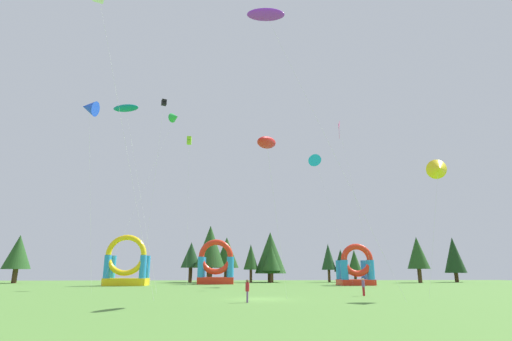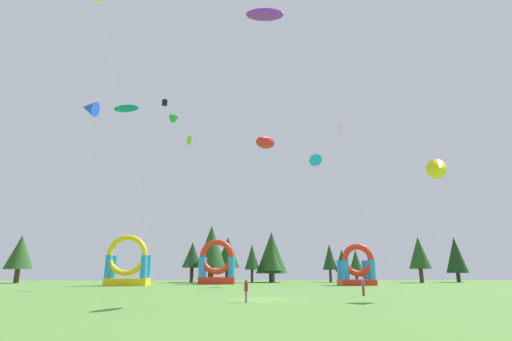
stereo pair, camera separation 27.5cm
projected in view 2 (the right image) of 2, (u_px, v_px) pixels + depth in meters
The scene contains 28 objects.
ground_plane at pixel (261, 299), 31.06m from camera, with size 120.00×120.00×0.00m, color #548438.
kite_yellow_delta at pixel (438, 169), 33.61m from camera, with size 2.84×2.28×11.71m.
kite_purple_parafoil at pixel (265, 15), 33.74m from camera, with size 11.80×1.36×24.22m.
kite_black_box at pixel (164, 104), 57.19m from camera, with size 3.32×6.85×26.42m.
kite_green_delta at pixel (176, 118), 64.06m from camera, with size 7.77×9.46×27.32m.
kite_cyan_delta at pixel (317, 162), 64.07m from camera, with size 5.85×3.54×20.57m.
kite_pink_diamond at pixel (339, 127), 58.24m from camera, with size 5.01×2.86×23.77m.
kite_teal_parafoil at pixel (126, 109), 45.05m from camera, with size 6.84×2.78×20.77m.
kite_blue_delta at pixel (89, 108), 39.47m from camera, with size 1.87×5.43×19.01m.
kite_red_parafoil at pixel (266, 143), 30.29m from camera, with size 3.10×5.73×12.56m.
kite_lime_box at pixel (190, 141), 55.16m from camera, with size 0.61×4.65×20.52m.
person_far_side at pixel (363, 285), 35.01m from camera, with size 0.36×0.36×1.54m.
person_left_edge at pixel (246, 289), 27.89m from camera, with size 0.31×0.31×1.58m.
inflatable_orange_dome at pixel (127, 267), 58.56m from camera, with size 6.20×3.52×7.41m.
inflatable_yellow_castle at pixel (357, 270), 60.05m from camera, with size 5.17×4.04×6.21m.
inflatable_blue_arch at pixel (217, 268), 65.35m from camera, with size 5.94×4.05×7.24m.
tree_row_0 at pixel (20, 252), 70.69m from camera, with size 4.74×4.74×8.47m.
tree_row_1 at pixel (192, 255), 75.27m from camera, with size 3.83×3.83×7.49m.
tree_row_2 at pixel (211, 247), 74.02m from camera, with size 5.66×5.66×10.53m.
tree_row_3 at pixel (228, 253), 76.63m from camera, with size 4.76×4.76×8.56m.
tree_row_4 at pixel (252, 257), 73.93m from camera, with size 2.78×2.78×7.02m.
tree_row_5 at pixel (272, 258), 73.40m from camera, with size 3.41×3.41×6.80m.
tree_row_6 at pixel (272, 253), 76.00m from camera, with size 6.03×6.03×9.51m.
tree_row_7 at pixel (330, 257), 75.98m from camera, with size 2.77×2.77×7.25m.
tree_row_8 at pixel (342, 261), 76.10m from camera, with size 2.73×2.73×6.22m.
tree_row_9 at pixel (356, 262), 74.71m from camera, with size 2.88×2.88×6.04m.
tree_row_10 at pixel (419, 253), 73.18m from camera, with size 4.03×4.03×8.36m.
tree_row_11 at pixel (456, 255), 76.09m from camera, with size 3.97×3.97×8.54m.
Camera 2 is at (-1.79, -32.58, 2.23)m, focal length 27.46 mm.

